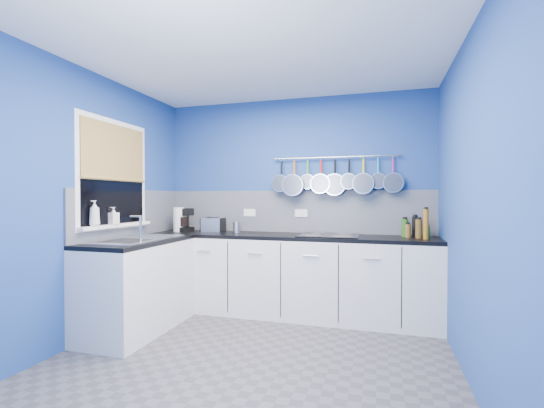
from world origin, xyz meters
The scene contains 44 objects.
floor centered at (0.00, 0.00, -0.01)m, with size 3.20×3.00×0.02m, color #47474C.
ceiling centered at (0.00, 0.00, 2.51)m, with size 3.20×3.00×0.02m, color white.
wall_back centered at (0.00, 1.51, 1.25)m, with size 3.20×0.02×2.50m, color navy.
wall_front centered at (0.00, -1.51, 1.25)m, with size 3.20×0.02×2.50m, color navy.
wall_left centered at (-1.61, 0.00, 1.25)m, with size 0.02×3.00×2.50m, color navy.
wall_right centered at (1.61, 0.00, 1.25)m, with size 0.02×3.00×2.50m, color navy.
backsplash_back centered at (0.00, 1.49, 1.15)m, with size 3.20×0.02×0.50m, color gray.
backsplash_left centered at (-1.59, 0.60, 1.15)m, with size 0.02×1.80×0.50m, color gray.
cabinet_run_back centered at (0.00, 1.20, 0.43)m, with size 3.20×0.60×0.86m, color silver.
worktop_back centered at (0.00, 1.20, 0.88)m, with size 3.20×0.60×0.04m, color black.
cabinet_run_left centered at (-1.30, 0.30, 0.43)m, with size 0.60×1.20×0.86m, color silver.
worktop_left centered at (-1.30, 0.30, 0.88)m, with size 0.60×1.20×0.04m, color black.
window_frame centered at (-1.58, 0.30, 1.55)m, with size 0.01×1.00×1.10m, color white.
window_glass centered at (-1.57, 0.30, 1.55)m, with size 0.01×0.90×1.00m, color black.
bamboo_blind centered at (-1.56, 0.30, 1.77)m, with size 0.01×0.90×0.55m, color tan.
window_sill centered at (-1.55, 0.30, 1.04)m, with size 0.10×0.98×0.03m, color white.
sink_unit centered at (-1.30, 0.30, 0.90)m, with size 0.50×0.95×0.01m, color silver.
mixer_tap centered at (-1.14, 0.12, 1.03)m, with size 0.12×0.08×0.26m, color silver, non-canonical shape.
socket_left centered at (-0.55, 1.48, 1.13)m, with size 0.15×0.01×0.09m, color white.
socket_right centered at (0.10, 1.48, 1.13)m, with size 0.15×0.01×0.09m, color white.
pot_rail centered at (0.50, 1.45, 1.78)m, with size 0.02×0.02×1.45m, color silver.
soap_bottle_a centered at (-1.53, -0.02, 1.17)m, with size 0.09×0.09×0.24m, color white.
soap_bottle_b centered at (-1.53, 0.23, 1.14)m, with size 0.08×0.08×0.17m, color white.
paper_towel centered at (-1.37, 1.19, 1.05)m, with size 0.13×0.13×0.30m, color white.
coffee_maker centered at (-1.31, 1.22, 1.04)m, with size 0.16×0.18×0.28m, color black, non-canonical shape.
toaster centered at (-0.96, 1.29, 0.98)m, with size 0.26×0.15×0.17m, color silver.
canister centered at (-0.65, 1.29, 0.96)m, with size 0.09×0.09×0.13m, color silver.
hob centered at (0.47, 1.19, 0.91)m, with size 0.63×0.56×0.01m, color black.
pan_0 centered at (-0.13, 1.44, 1.58)m, with size 0.21×0.10×0.40m, color silver, non-canonical shape.
pan_1 centered at (0.02, 1.44, 1.56)m, with size 0.26×0.13×0.45m, color silver, non-canonical shape.
pan_2 centered at (0.18, 1.44, 1.60)m, with size 0.18×0.06×0.37m, color silver, non-canonical shape.
pan_3 centered at (0.34, 1.44, 1.57)m, with size 0.23×0.11×0.42m, color silver, non-canonical shape.
pan_4 centered at (0.50, 1.44, 1.56)m, with size 0.25×0.09×0.44m, color silver, non-canonical shape.
pan_5 centered at (0.66, 1.44, 1.59)m, with size 0.18×0.11×0.37m, color silver, non-canonical shape.
pan_6 centered at (0.82, 1.44, 1.57)m, with size 0.24×0.12×0.43m, color silver, non-canonical shape.
pan_7 centered at (0.98, 1.44, 1.59)m, with size 0.18×0.07×0.37m, color silver, non-canonical shape.
pan_8 centered at (1.14, 1.44, 1.57)m, with size 0.22×0.07×0.41m, color silver, non-canonical shape.
condiment_0 centered at (1.47, 1.33, 0.97)m, with size 0.06×0.06×0.14m, color olive.
condiment_1 centered at (1.35, 1.32, 1.01)m, with size 0.06×0.06×0.22m, color black.
condiment_2 centered at (1.25, 1.32, 0.99)m, with size 0.07×0.07×0.19m, color #265919.
condiment_3 centered at (1.46, 1.21, 0.95)m, with size 0.06×0.06×0.11m, color #3F721E.
condiment_4 centered at (1.38, 1.22, 1.00)m, with size 0.07×0.07×0.19m, color brown.
condiment_5 centered at (1.28, 1.24, 0.97)m, with size 0.06×0.06×0.14m, color brown.
condiment_6 centered at (1.44, 1.12, 1.05)m, with size 0.05×0.05×0.30m, color #8C5914.
Camera 1 is at (0.99, -2.83, 1.31)m, focal length 24.40 mm.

